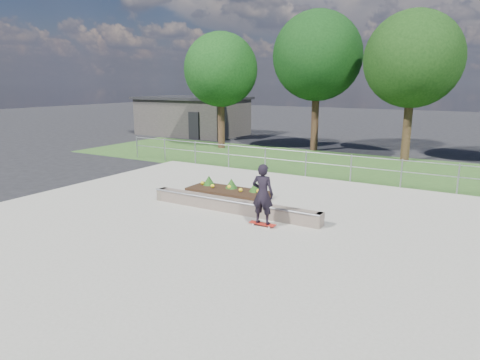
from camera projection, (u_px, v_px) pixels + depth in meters
name	position (u px, v px, depth m)	size (l,w,h in m)	color
ground	(208.00, 225.00, 12.57)	(120.00, 120.00, 0.00)	black
grass_verge	(331.00, 165.00, 21.79)	(30.00, 8.00, 0.02)	#2C5020
concrete_slab	(208.00, 224.00, 12.56)	(15.00, 15.00, 0.06)	gray
fence	(306.00, 161.00, 18.69)	(20.06, 0.06, 1.20)	#9CA0A5
building	(193.00, 115.00, 34.28)	(8.40, 5.40, 3.00)	#312E2C
tree_far_left	(221.00, 70.00, 26.36)	(4.55, 4.55, 7.15)	#352115
tree_mid_left	(317.00, 56.00, 25.14)	(5.25, 5.25, 8.25)	black
tree_mid_right	(413.00, 60.00, 21.65)	(4.90, 4.90, 7.70)	#312113
grind_ledge	(232.00, 206.00, 13.65)	(6.00, 0.44, 0.43)	brown
planter_bed	(228.00, 191.00, 15.57)	(3.00, 1.20, 0.61)	black
skateboarder	(263.00, 194.00, 12.13)	(0.80, 0.48, 1.83)	silver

